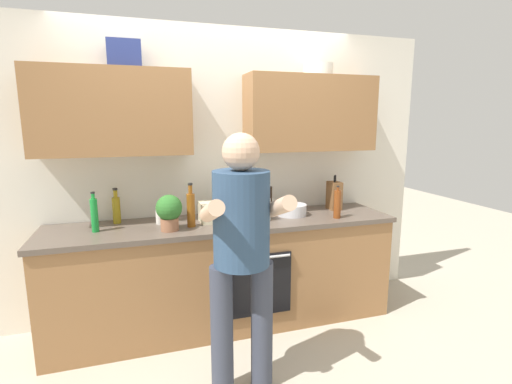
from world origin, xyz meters
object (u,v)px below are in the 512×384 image
(mixing_bowl, at_px, (292,210))
(grocery_bag_produce, at_px, (254,209))
(bottle_oil, at_px, (116,209))
(bottle_syrup, at_px, (191,209))
(knife_block, at_px, (334,195))
(bottle_soy, at_px, (268,199))
(grocery_bag_rice, at_px, (214,212))
(person_standing, at_px, (242,246))
(bottle_soda, at_px, (94,214))
(cup_coffee, at_px, (160,217))
(potted_herb, at_px, (169,211))
(bottle_vinegar, at_px, (337,204))

(mixing_bowl, bearing_deg, grocery_bag_produce, -168.19)
(bottle_oil, xyz_separation_m, bottle_syrup, (0.56, -0.28, 0.02))
(knife_block, bearing_deg, bottle_soy, 176.94)
(mixing_bowl, bearing_deg, grocery_bag_rice, -179.96)
(person_standing, bearing_deg, bottle_soda, 136.78)
(bottle_soda, bearing_deg, knife_block, 3.55)
(bottle_oil, relative_size, knife_block, 0.90)
(bottle_oil, height_order, cup_coffee, bottle_oil)
(bottle_syrup, relative_size, knife_block, 1.08)
(cup_coffee, height_order, grocery_bag_produce, grocery_bag_produce)
(bottle_soda, bearing_deg, grocery_bag_rice, 1.96)
(bottle_soda, bearing_deg, grocery_bag_produce, -2.13)
(cup_coffee, relative_size, potted_herb, 0.39)
(bottle_soda, distance_m, bottle_oil, 0.25)
(bottle_vinegar, distance_m, knife_block, 0.33)
(bottle_vinegar, xyz_separation_m, cup_coffee, (-1.44, 0.27, -0.07))
(bottle_soda, relative_size, grocery_bag_produce, 1.50)
(bottle_soy, bearing_deg, bottle_soda, -173.45)
(person_standing, bearing_deg, bottle_syrup, 104.33)
(person_standing, xyz_separation_m, bottle_oil, (-0.75, 1.05, 0.05))
(bottle_soda, height_order, bottle_oil, bottle_soda)
(grocery_bag_produce, bearing_deg, cup_coffee, 169.67)
(bottle_syrup, height_order, grocery_bag_rice, bottle_syrup)
(bottle_soda, bearing_deg, cup_coffee, 10.81)
(bottle_soy, distance_m, grocery_bag_rice, 0.53)
(knife_block, xyz_separation_m, grocery_bag_rice, (-1.16, -0.10, -0.05))
(person_standing, height_order, bottle_syrup, person_standing)
(person_standing, height_order, grocery_bag_produce, person_standing)
(person_standing, relative_size, mixing_bowl, 6.49)
(knife_block, height_order, grocery_bag_produce, knife_block)
(bottle_soda, xyz_separation_m, bottle_vinegar, (1.91, -0.18, -0.01))
(bottle_vinegar, distance_m, bottle_syrup, 1.22)
(bottle_syrup, bearing_deg, person_standing, -75.67)
(bottle_oil, height_order, bottle_syrup, bottle_syrup)
(bottle_vinegar, bearing_deg, grocery_bag_produce, 169.37)
(bottle_soy, height_order, cup_coffee, bottle_soy)
(bottle_soy, relative_size, bottle_syrup, 0.92)
(bottle_vinegar, relative_size, potted_herb, 1.02)
(bottle_soda, bearing_deg, bottle_syrup, -5.95)
(person_standing, distance_m, bottle_syrup, 0.80)
(potted_herb, bearing_deg, mixing_bowl, 8.48)
(cup_coffee, bearing_deg, bottle_vinegar, -10.47)
(grocery_bag_produce, height_order, grocery_bag_rice, grocery_bag_produce)
(knife_block, bearing_deg, bottle_syrup, -171.57)
(knife_block, xyz_separation_m, potted_herb, (-1.52, -0.25, 0.02))
(bottle_soda, height_order, cup_coffee, bottle_soda)
(cup_coffee, relative_size, mixing_bowl, 0.42)
(person_standing, relative_size, bottle_syrup, 4.78)
(bottle_oil, height_order, mixing_bowl, bottle_oil)
(bottle_soy, distance_m, knife_block, 0.64)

